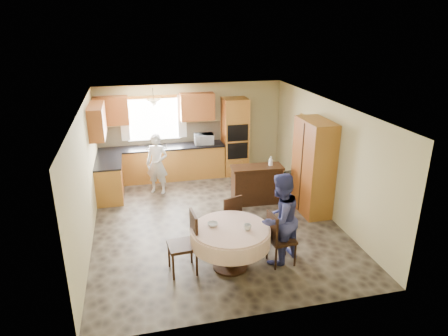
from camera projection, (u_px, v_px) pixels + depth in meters
floor at (214, 221)px, 8.60m from camera, size 5.00×6.00×0.01m
ceiling at (213, 106)px, 7.72m from camera, size 5.00×6.00×0.01m
wall_back at (191, 130)px, 10.90m from camera, size 5.00×0.02×2.50m
wall_front at (259, 241)px, 5.42m from camera, size 5.00×0.02×2.50m
wall_left at (86, 177)px, 7.62m from camera, size 0.02×6.00×2.50m
wall_right at (326, 158)px, 8.70m from camera, size 0.02×6.00×2.50m
window at (154, 119)px, 10.54m from camera, size 1.40×0.03×1.10m
curtain_left at (124, 119)px, 10.32m from camera, size 0.22×0.02×1.15m
curtain_right at (182, 116)px, 10.64m from camera, size 0.22×0.02×1.15m
base_cab_back at (163, 164)px, 10.72m from camera, size 3.30×0.60×0.88m
counter_back at (162, 147)px, 10.56m from camera, size 3.30×0.64×0.04m
base_cab_left at (110, 180)px, 9.61m from camera, size 0.60×1.20×0.88m
counter_left at (108, 162)px, 9.45m from camera, size 0.64×1.20×0.04m
backsplash at (160, 134)px, 10.73m from camera, size 3.30×0.02×0.55m
wall_cab_left at (111, 111)px, 10.07m from camera, size 0.85×0.33×0.72m
wall_cab_right at (197, 107)px, 10.55m from camera, size 0.90×0.33×0.72m
wall_cab_side at (97, 121)px, 9.07m from camera, size 0.33×1.20×0.72m
oven_tower at (235, 137)px, 10.93m from camera, size 0.66×0.62×2.12m
oven_upper at (238, 133)px, 10.57m from camera, size 0.56×0.01×0.45m
oven_lower at (238, 151)px, 10.75m from camera, size 0.56×0.01×0.45m
pendant at (154, 103)px, 9.92m from camera, size 0.36×0.36×0.18m
sideboard at (257, 186)px, 9.35m from camera, size 1.20×0.54×0.85m
space_heater at (294, 183)px, 9.81m from camera, size 0.49×0.40×0.59m
cupboard at (313, 167)px, 8.72m from camera, size 0.55×1.10×2.10m
dining_table at (230, 237)px, 6.79m from camera, size 1.36×1.36×0.78m
chair_left at (187, 240)px, 6.71m from camera, size 0.50×0.50×1.08m
chair_back at (230, 216)px, 7.66m from camera, size 0.54×0.54×0.97m
chair_right at (278, 236)px, 6.93m from camera, size 0.46×0.46×0.99m
framed_picture at (305, 125)px, 9.56m from camera, size 0.06×0.53×0.44m
microwave at (204, 139)px, 10.70m from camera, size 0.53×0.38×0.28m
person_sink at (157, 164)px, 9.77m from camera, size 0.65×0.56×1.50m
person_dining at (280, 219)px, 6.91m from camera, size 1.01×0.95×1.66m
bowl_sideboard at (241, 169)px, 9.11m from camera, size 0.20×0.20×0.05m
bottle_sideboard at (271, 162)px, 9.22m from camera, size 0.11×0.11×0.27m
cup_table at (247, 227)px, 6.64m from camera, size 0.15×0.15×0.10m
bowl_table at (213, 224)px, 6.78m from camera, size 0.19×0.19×0.06m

